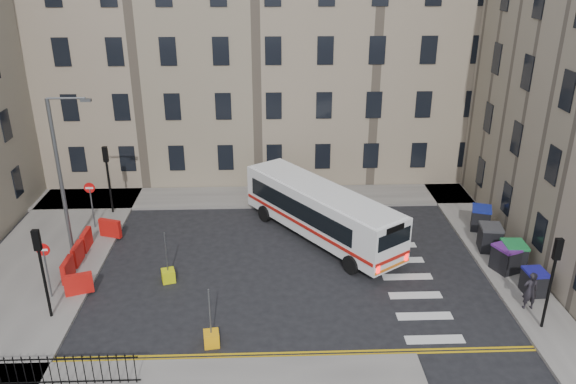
{
  "coord_description": "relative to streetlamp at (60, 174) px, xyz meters",
  "views": [
    {
      "loc": [
        -2.63,
        -24.33,
        14.39
      ],
      "look_at": [
        -1.64,
        2.46,
        3.0
      ],
      "focal_mm": 35.0,
      "sensor_mm": 36.0,
      "label": 1
    }
  ],
  "objects": [
    {
      "name": "bus",
      "position": [
        13.13,
        1.0,
        -2.67
      ],
      "size": [
        8.06,
        10.07,
        2.89
      ],
      "rotation": [
        0.0,
        0.0,
        0.61
      ],
      "color": "white",
      "rests_on": "ground"
    },
    {
      "name": "bollard_yellow",
      "position": [
        5.52,
        -3.16,
        -4.04
      ],
      "size": [
        0.75,
        0.75,
        0.6
      ],
      "primitive_type": "cube",
      "rotation": [
        0.0,
        0.0,
        0.29
      ],
      "color": "#CAD00B",
      "rests_on": "ground"
    },
    {
      "name": "iron_railings",
      "position": [
        1.75,
        -10.2,
        -3.59
      ],
      "size": [
        7.8,
        0.04,
        1.2
      ],
      "color": "black",
      "rests_on": "pavement_sw"
    },
    {
      "name": "wheelie_bin_e",
      "position": [
        22.18,
        1.49,
        -3.53
      ],
      "size": [
        1.35,
        1.45,
        1.3
      ],
      "rotation": [
        0.0,
        0.0,
        -0.34
      ],
      "color": "black",
      "rests_on": "pavement_east"
    },
    {
      "name": "no_entry_south",
      "position": [
        0.5,
        -4.5,
        -2.26
      ],
      "size": [
        0.6,
        0.08,
        3.0
      ],
      "color": "#595B5E",
      "rests_on": "pavement_west"
    },
    {
      "name": "no_entry_north",
      "position": [
        0.5,
        2.5,
        -2.26
      ],
      "size": [
        0.6,
        0.08,
        3.0
      ],
      "color": "#595B5E",
      "rests_on": "pavement_west"
    },
    {
      "name": "pavement_north",
      "position": [
        7.0,
        6.6,
        -4.26
      ],
      "size": [
        36.0,
        3.2,
        0.15
      ],
      "primitive_type": "cube",
      "color": "slate",
      "rests_on": "ground"
    },
    {
      "name": "bollard_chevron",
      "position": [
        8.0,
        -8.0,
        -4.04
      ],
      "size": [
        0.68,
        0.68,
        0.6
      ],
      "primitive_type": "cube",
      "rotation": [
        0.0,
        0.0,
        0.15
      ],
      "color": "#F2A50E",
      "rests_on": "ground"
    },
    {
      "name": "pavement_west",
      "position": [
        -1.0,
        -1.0,
        -4.26
      ],
      "size": [
        6.0,
        22.0,
        0.15
      ],
      "primitive_type": "cube",
      "color": "slate",
      "rests_on": "ground"
    },
    {
      "name": "traffic_light_sw",
      "position": [
        1.0,
        -6.0,
        -1.47
      ],
      "size": [
        0.28,
        0.22,
        4.1
      ],
      "color": "black",
      "rests_on": "pavement_west"
    },
    {
      "name": "ground",
      "position": [
        13.0,
        -2.0,
        -4.34
      ],
      "size": [
        120.0,
        120.0,
        0.0
      ],
      "primitive_type": "plane",
      "color": "black",
      "rests_on": "ground"
    },
    {
      "name": "traffic_light_nw",
      "position": [
        1.0,
        4.5,
        -1.47
      ],
      "size": [
        0.28,
        0.22,
        4.1
      ],
      "color": "black",
      "rests_on": "pavement_west"
    },
    {
      "name": "wheelie_bin_a",
      "position": [
        22.3,
        -5.03,
        -3.6
      ],
      "size": [
        0.97,
        1.1,
        1.16
      ],
      "rotation": [
        0.0,
        0.0,
        0.06
      ],
      "color": "black",
      "rests_on": "pavement_east"
    },
    {
      "name": "wheelie_bin_c",
      "position": [
        22.25,
        -2.76,
        -3.51
      ],
      "size": [
        1.11,
        1.26,
        1.34
      ],
      "rotation": [
        0.0,
        0.0,
        -0.04
      ],
      "color": "black",
      "rests_on": "pavement_east"
    },
    {
      "name": "roadworks_barriers",
      "position": [
        1.16,
        -1.5,
        -3.69
      ],
      "size": [
        1.66,
        6.26,
        1.0
      ],
      "color": "red",
      "rests_on": "pavement_west"
    },
    {
      "name": "traffic_light_east",
      "position": [
        21.6,
        -7.5,
        -1.47
      ],
      "size": [
        0.28,
        0.22,
        4.1
      ],
      "color": "black",
      "rests_on": "pavement_east"
    },
    {
      "name": "wheelie_bin_d",
      "position": [
        21.8,
        -0.89,
        -3.5
      ],
      "size": [
        1.25,
        1.38,
        1.36
      ],
      "rotation": [
        0.0,
        0.0,
        -0.16
      ],
      "color": "black",
      "rests_on": "pavement_east"
    },
    {
      "name": "wheelie_bin_b",
      "position": [
        21.81,
        -2.99,
        -3.53
      ],
      "size": [
        1.4,
        1.48,
        1.3
      ],
      "rotation": [
        0.0,
        0.0,
        0.39
      ],
      "color": "black",
      "rests_on": "pavement_east"
    },
    {
      "name": "terrace_north",
      "position": [
        6.0,
        13.5,
        4.28
      ],
      "size": [
        38.3,
        10.8,
        17.2
      ],
      "color": "gray",
      "rests_on": "ground"
    },
    {
      "name": "pedestrian",
      "position": [
        21.56,
        -6.17,
        -3.3
      ],
      "size": [
        0.65,
        0.43,
        1.78
      ],
      "primitive_type": "imported",
      "rotation": [
        0.0,
        0.0,
        3.14
      ],
      "color": "black",
      "rests_on": "pavement_east"
    },
    {
      "name": "streetlamp",
      "position": [
        0.0,
        0.0,
        0.0
      ],
      "size": [
        0.5,
        0.22,
        8.14
      ],
      "color": "#595B5E",
      "rests_on": "pavement_west"
    },
    {
      "name": "pavement_east",
      "position": [
        22.0,
        2.0,
        -4.26
      ],
      "size": [
        2.4,
        26.0,
        0.15
      ],
      "primitive_type": "cube",
      "color": "slate",
      "rests_on": "ground"
    }
  ]
}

